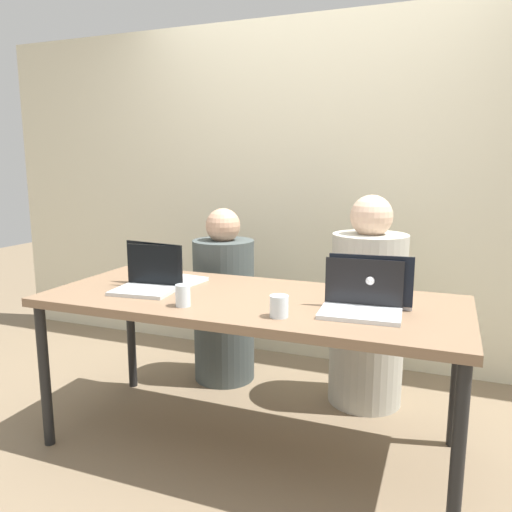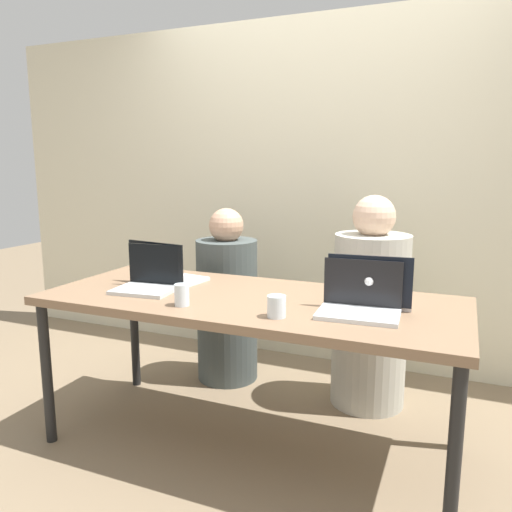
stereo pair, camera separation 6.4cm
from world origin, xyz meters
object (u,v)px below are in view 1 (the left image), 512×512
at_px(laptop_front_left, 147,281).
at_px(laptop_front_right, 361,302).
at_px(laptop_back_left, 164,274).
at_px(water_glass_right, 279,308).
at_px(person_on_right, 367,313).
at_px(laptop_back_right, 371,293).
at_px(person_on_left, 224,305).
at_px(water_glass_left, 183,297).

height_order(laptop_front_left, laptop_front_right, laptop_front_left).
height_order(laptop_back_left, water_glass_right, laptop_back_left).
bearing_deg(laptop_back_left, laptop_front_left, 102.84).
xyz_separation_m(laptop_front_right, water_glass_right, (-0.30, -0.17, -0.01)).
distance_m(laptop_back_left, water_glass_right, 0.82).
height_order(person_on_right, laptop_front_left, person_on_right).
distance_m(person_on_right, water_glass_right, 0.97).
bearing_deg(person_on_right, laptop_back_right, 100.91).
bearing_deg(person_on_left, laptop_front_right, 156.52).
distance_m(laptop_back_left, laptop_front_right, 1.06).
bearing_deg(person_on_right, water_glass_right, 78.14).
height_order(laptop_back_left, laptop_back_right, laptop_back_right).
bearing_deg(laptop_back_left, person_on_left, -89.62).
height_order(person_on_left, laptop_front_right, person_on_left).
relative_size(laptop_back_left, water_glass_right, 4.29).
distance_m(person_on_right, laptop_back_right, 0.65).
bearing_deg(laptop_front_left, water_glass_left, -36.17).
relative_size(laptop_front_left, laptop_back_left, 0.79).
xyz_separation_m(person_on_right, laptop_front_left, (-0.95, -0.74, 0.26)).
bearing_deg(laptop_back_left, laptop_front_right, 178.67).
bearing_deg(laptop_back_right, water_glass_right, 41.58).
relative_size(person_on_left, water_glass_left, 11.43).
bearing_deg(person_on_left, water_glass_right, 140.15).
relative_size(person_on_right, laptop_back_right, 3.21).
relative_size(laptop_back_right, laptop_front_right, 1.10).
xyz_separation_m(laptop_front_left, laptop_back_right, (1.05, 0.16, 0.00)).
xyz_separation_m(laptop_back_right, water_glass_right, (-0.31, -0.33, -0.01)).
relative_size(person_on_left, water_glass_right, 12.31).
xyz_separation_m(person_on_right, water_glass_left, (-0.66, -0.92, 0.26)).
distance_m(person_on_left, person_on_right, 0.89).
bearing_deg(laptop_back_right, person_on_left, -35.50).
xyz_separation_m(laptop_front_left, water_glass_left, (0.29, -0.18, -0.01)).
height_order(person_on_right, water_glass_right, person_on_right).
bearing_deg(laptop_front_left, laptop_front_right, -5.48).
height_order(laptop_front_left, laptop_back_left, laptop_back_left).
xyz_separation_m(laptop_front_right, water_glass_left, (-0.74, -0.17, -0.01)).
distance_m(laptop_back_left, laptop_back_right, 1.06).
relative_size(laptop_back_left, water_glass_left, 3.98).
height_order(laptop_back_right, water_glass_left, laptop_back_right).
distance_m(laptop_back_right, laptop_front_right, 0.16).
relative_size(person_on_left, laptop_back_right, 2.94).
xyz_separation_m(person_on_right, laptop_back_left, (-0.97, -0.56, 0.27)).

